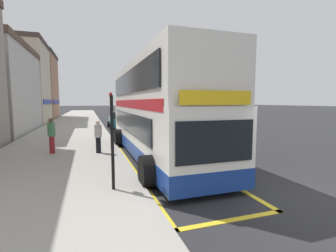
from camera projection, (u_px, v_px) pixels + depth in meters
ground_plane at (126, 119)px, 36.31m from camera, size 260.00×260.00×0.00m
pavement_near at (77, 120)px, 34.08m from camera, size 6.00×76.00×0.14m
double_decker_bus at (155, 113)px, 11.46m from camera, size 3.26×11.51×4.40m
bus_bay_markings at (151, 154)px, 11.98m from camera, size 2.81×14.34×0.01m
bus_stop_sign at (112, 133)px, 6.71m from camera, size 0.09×0.51×2.73m
terrace_corner at (7, 82)px, 27.87m from camera, size 8.54×7.68×9.89m
terrace_end at (20, 85)px, 35.98m from camera, size 9.91×9.08×11.04m
parked_car_maroon_across at (123, 109)px, 58.05m from camera, size 2.09×4.20×1.62m
parked_car_teal_far at (119, 120)px, 23.63m from camera, size 2.09×4.20×1.62m
pedestrian_waiting_near_sign at (98, 135)px, 11.56m from camera, size 0.34×0.34×1.59m
pedestrian_further_back at (52, 134)px, 11.43m from camera, size 0.34×0.34×1.72m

